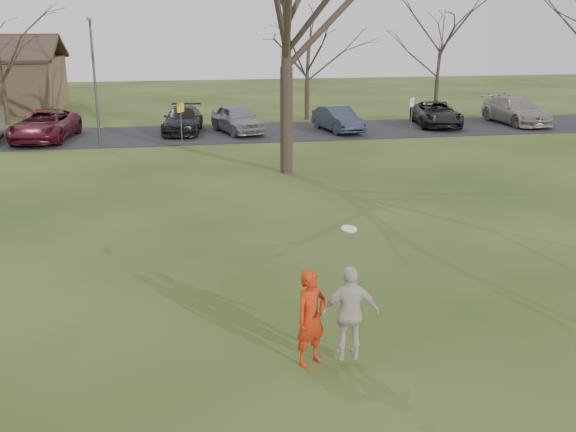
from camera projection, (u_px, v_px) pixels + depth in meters
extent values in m
plane|color=#1E380F|center=(328.00, 356.00, 11.81)|extent=(120.00, 120.00, 0.00)
cube|color=black|center=(217.00, 134.00, 35.34)|extent=(62.00, 6.50, 0.04)
imported|color=red|center=(311.00, 318.00, 11.33)|extent=(0.77, 0.69, 1.77)
imported|color=#52131E|center=(45.00, 125.00, 33.05)|extent=(3.28, 5.80, 1.53)
imported|color=black|center=(183.00, 120.00, 35.36)|extent=(2.57, 5.03, 1.40)
imported|color=gray|center=(237.00, 119.00, 35.31)|extent=(2.93, 4.76, 1.51)
imported|color=#2D3143|center=(338.00, 119.00, 35.80)|extent=(2.21, 4.35, 1.37)
imported|color=black|center=(436.00, 114.00, 37.71)|extent=(3.17, 5.35, 1.40)
imported|color=gray|center=(516.00, 110.00, 38.46)|extent=(2.37, 5.49, 1.57)
imported|color=beige|center=(350.00, 313.00, 11.16)|extent=(1.05, 0.52, 1.73)
cylinder|color=white|center=(349.00, 229.00, 10.75)|extent=(0.27, 0.27, 0.08)
cylinder|color=#47474C|center=(95.00, 84.00, 31.06)|extent=(0.12, 0.12, 6.00)
sphere|color=beige|center=(89.00, 17.00, 30.17)|extent=(0.34, 0.34, 0.34)
cylinder|color=#47474C|center=(181.00, 125.00, 31.88)|extent=(0.06, 0.06, 2.00)
cube|color=yellow|center=(180.00, 108.00, 31.63)|extent=(0.35, 0.35, 0.45)
cylinder|color=#47474C|center=(411.00, 119.00, 34.00)|extent=(0.06, 0.06, 2.00)
cube|color=silver|center=(412.00, 102.00, 33.75)|extent=(0.35, 0.35, 0.45)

